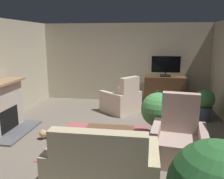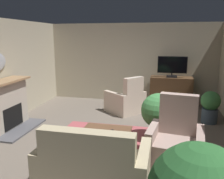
# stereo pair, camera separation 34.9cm
# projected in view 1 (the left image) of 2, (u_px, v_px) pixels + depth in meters

# --- Properties ---
(ground_plane) EXTENTS (6.23, 7.41, 0.04)m
(ground_plane) POSITION_uv_depth(u_px,v_px,m) (109.00, 142.00, 5.08)
(ground_plane) COLOR #665B51
(wall_back) EXTENTS (6.23, 0.10, 2.65)m
(wall_back) POSITION_uv_depth(u_px,v_px,m) (125.00, 63.00, 8.13)
(wall_back) COLOR #B2A88E
(wall_back) RESTS_ON ground_plane
(rug_central) EXTENTS (2.04, 2.03, 0.01)m
(rug_central) POSITION_uv_depth(u_px,v_px,m) (100.00, 141.00, 5.06)
(rug_central) COLOR #9E474C
(rug_central) RESTS_ON ground_plane
(fireplace) EXTENTS (0.87, 1.46, 1.20)m
(fireplace) POSITION_uv_depth(u_px,v_px,m) (2.00, 109.00, 5.47)
(fireplace) COLOR #4C4C51
(fireplace) RESTS_ON ground_plane
(tv_cabinet) EXTENTS (1.32, 0.56, 0.94)m
(tv_cabinet) POSITION_uv_depth(u_px,v_px,m) (164.00, 91.00, 7.78)
(tv_cabinet) COLOR #352315
(tv_cabinet) RESTS_ON ground_plane
(television) EXTENTS (0.91, 0.20, 0.66)m
(television) POSITION_uv_depth(u_px,v_px,m) (166.00, 66.00, 7.55)
(television) COLOR black
(television) RESTS_ON tv_cabinet
(coffee_table) EXTENTS (0.93, 0.54, 0.44)m
(coffee_table) POSITION_uv_depth(u_px,v_px,m) (109.00, 132.00, 4.59)
(coffee_table) COLOR brown
(coffee_table) RESTS_ON ground_plane
(tv_remote) EXTENTS (0.15, 0.16, 0.02)m
(tv_remote) POSITION_uv_depth(u_px,v_px,m) (113.00, 131.00, 4.46)
(tv_remote) COLOR black
(tv_remote) RESTS_ON coffee_table
(sofa_floral) EXTENTS (1.59, 0.94, 1.02)m
(sofa_floral) POSITION_uv_depth(u_px,v_px,m) (103.00, 168.00, 3.42)
(sofa_floral) COLOR tan
(sofa_floral) RESTS_ON ground_plane
(armchair_near_window) EXTENTS (1.03, 0.93, 1.19)m
(armchair_near_window) POSITION_uv_depth(u_px,v_px,m) (178.00, 141.00, 4.24)
(armchair_near_window) COLOR #A3897F
(armchair_near_window) RESTS_ON ground_plane
(armchair_beside_cabinet) EXTENTS (1.27, 1.27, 1.11)m
(armchair_beside_cabinet) POSITION_uv_depth(u_px,v_px,m) (122.00, 101.00, 7.02)
(armchair_beside_cabinet) COLOR #C6B29E
(armchair_beside_cabinet) RESTS_ON ground_plane
(potted_plant_small_fern_corner) EXTENTS (0.75, 0.75, 1.02)m
(potted_plant_small_fern_corner) POSITION_uv_depth(u_px,v_px,m) (158.00, 110.00, 5.14)
(potted_plant_small_fern_corner) COLOR #3D4C5B
(potted_plant_small_fern_corner) RESTS_ON ground_plane
(potted_plant_tall_palm_by_window) EXTENTS (0.49, 0.49, 0.84)m
(potted_plant_tall_palm_by_window) POSITION_uv_depth(u_px,v_px,m) (205.00, 104.00, 6.27)
(potted_plant_tall_palm_by_window) COLOR #3D4C5B
(potted_plant_tall_palm_by_window) RESTS_ON ground_plane
(cat) EXTENTS (0.60, 0.39, 0.23)m
(cat) POSITION_uv_depth(u_px,v_px,m) (51.00, 133.00, 5.22)
(cat) COLOR tan
(cat) RESTS_ON ground_plane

